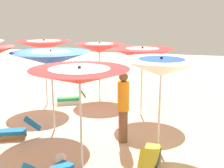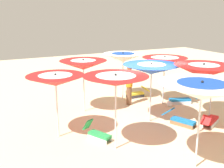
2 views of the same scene
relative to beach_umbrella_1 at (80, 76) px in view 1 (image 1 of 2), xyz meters
name	(u,v)px [view 1 (image 1 of 2)]	position (x,y,z in m)	size (l,w,h in m)	color
ground	(61,125)	(-1.53, 2.21, -2.05)	(35.04, 35.04, 0.04)	beige
beach_umbrella_1	(80,76)	(0.00, 0.00, 0.00)	(2.04, 2.04, 2.25)	silver
beach_umbrella_2	(161,67)	(1.52, 1.30, 0.02)	(1.94, 1.94, 2.31)	silver
beach_umbrella_4	(51,58)	(-1.51, 1.78, 0.06)	(2.16, 2.16, 2.33)	silver
beach_umbrella_5	(142,54)	(0.72, 3.64, 0.00)	(1.97, 1.97, 2.28)	silver
beach_umbrella_7	(44,45)	(-2.89, 4.02, 0.17)	(1.97, 1.97, 2.42)	silver
beach_umbrella_8	(99,48)	(-1.24, 5.37, -0.03)	(1.91, 1.91, 2.24)	silver
lounger_2	(12,131)	(-2.34, 0.94, -1.83)	(1.36, 0.80, 0.58)	olive
lounger_3	(151,155)	(1.42, 0.54, -1.84)	(0.39, 1.22, 0.52)	#333338
lounger_4	(70,98)	(-2.05, 4.25, -1.83)	(1.10, 0.74, 0.62)	silver
beachgoer_0	(123,106)	(0.59, 1.49, -1.05)	(0.30, 0.30, 1.86)	brown
beach_ball	(60,159)	(-0.51, 0.00, -1.90)	(0.26, 0.26, 0.26)	white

